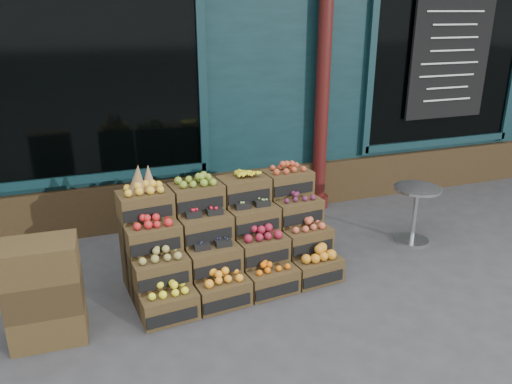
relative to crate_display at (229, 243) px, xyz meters
name	(u,v)px	position (x,y,z in m)	size (l,w,h in m)	color
ground	(301,297)	(0.53, -0.59, -0.39)	(60.00, 60.00, 0.00)	#363638
shop_facade	(178,21)	(0.53, 4.52, 2.01)	(12.00, 6.24, 4.80)	black
crate_display	(229,243)	(0.00, 0.00, 0.00)	(2.08, 1.16, 1.25)	#42321A
spare_crates	(44,292)	(-1.68, -0.44, 0.05)	(0.60, 0.43, 0.87)	#42321A
bistro_table	(415,208)	(2.27, 0.08, 0.03)	(0.53, 0.53, 0.67)	#B3B5BA
shopkeeper	(103,133)	(-0.97, 2.39, 0.67)	(0.77, 0.50, 2.11)	#175327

